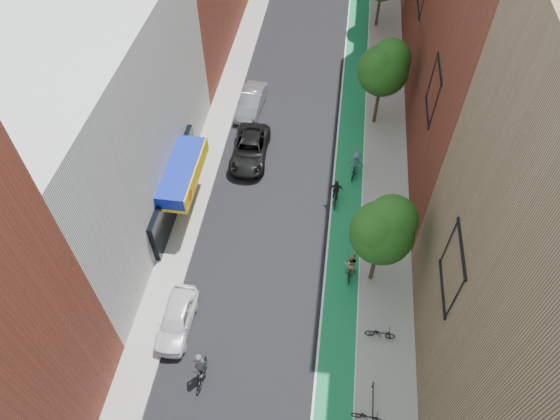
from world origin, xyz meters
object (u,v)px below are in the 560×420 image
at_px(parked_car_black, 250,149).
at_px(parked_car_silver, 251,102).
at_px(cyclist_lane_mid, 336,195).
at_px(parked_car_white, 176,319).
at_px(cyclist_lane_near, 350,267).
at_px(cyclist_lane_far, 356,165).
at_px(cyclist_lead, 201,370).

distance_m(parked_car_black, parked_car_silver, 5.34).
bearing_deg(parked_car_black, parked_car_silver, 97.19).
xyz_separation_m(parked_car_silver, cyclist_lane_mid, (7.00, -8.70, -0.03)).
bearing_deg(cyclist_lane_mid, parked_car_black, -28.61).
distance_m(parked_car_silver, cyclist_lane_mid, 11.17).
xyz_separation_m(parked_car_white, cyclist_lane_mid, (7.80, 9.99, 0.03)).
bearing_deg(cyclist_lane_mid, cyclist_lane_near, 102.23).
height_order(parked_car_silver, cyclist_lane_near, cyclist_lane_near).
xyz_separation_m(cyclist_lane_mid, cyclist_lane_far, (1.16, 2.64, 0.20)).
bearing_deg(cyclist_lane_mid, parked_car_silver, -50.87).
distance_m(cyclist_lead, cyclist_lane_far, 16.70).
relative_size(parked_car_white, cyclist_lane_far, 2.01).
bearing_deg(cyclist_lane_near, parked_car_black, -49.55).
xyz_separation_m(parked_car_silver, cyclist_lead, (1.16, -21.22, 0.00)).
relative_size(parked_car_black, cyclist_lead, 2.35).
bearing_deg(cyclist_lead, cyclist_lane_near, -137.50).
bearing_deg(parked_car_silver, cyclist_lane_far, -32.68).
bearing_deg(parked_car_white, cyclist_lane_mid, 52.48).
relative_size(cyclist_lead, cyclist_lane_far, 1.10).
bearing_deg(cyclist_lane_far, parked_car_white, 68.19).
relative_size(parked_car_white, cyclist_lead, 1.83).
bearing_deg(parked_car_silver, cyclist_lane_mid, -47.27).
distance_m(parked_car_black, cyclist_lane_mid, 7.08).
xyz_separation_m(parked_car_black, cyclist_lane_near, (7.37, -8.97, 0.14)).
relative_size(parked_car_black, cyclist_lane_mid, 2.73).
xyz_separation_m(cyclist_lane_near, cyclist_lane_mid, (-1.17, 5.54, -0.15)).
height_order(parked_car_black, cyclist_lane_mid, cyclist_lane_mid).
height_order(parked_car_silver, cyclist_lane_mid, cyclist_lane_mid).
bearing_deg(parked_car_white, cyclist_lane_near, 26.85).
bearing_deg(parked_car_black, cyclist_lane_near, -52.04).
height_order(parked_car_silver, cyclist_lane_far, cyclist_lane_far).
xyz_separation_m(parked_car_white, cyclist_lane_near, (8.97, 4.45, 0.17)).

